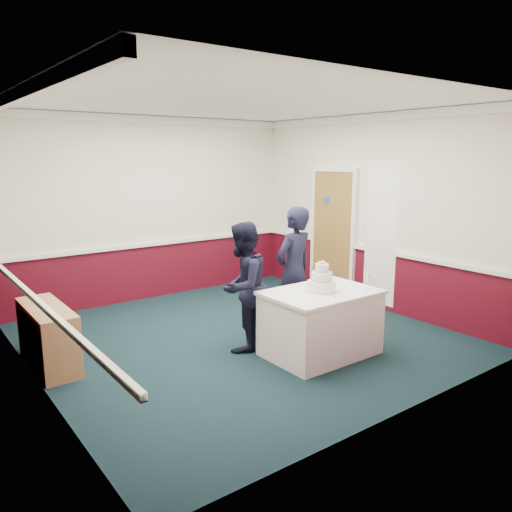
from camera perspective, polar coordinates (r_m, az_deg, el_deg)
ground at (r=6.70m, az=-1.63°, el=-9.29°), size 5.00×5.00×0.00m
room_shell at (r=6.83m, az=-4.15°, el=8.01°), size 5.00×5.00×3.00m
sideboard at (r=6.20m, az=-22.65°, el=-8.46°), size 0.41×1.20×0.70m
cake_table at (r=6.09m, az=7.39°, el=-7.52°), size 1.32×0.92×0.79m
wedding_cake at (r=5.95m, az=7.51°, el=-2.97°), size 0.35×0.35×0.36m
cake_knife at (r=5.82m, az=8.65°, el=-4.42°), size 0.08×0.21×0.00m
champagne_flute at (r=6.11m, az=12.72°, el=-2.49°), size 0.05×0.05×0.21m
person_man at (r=6.10m, az=-1.53°, el=-3.53°), size 0.96×0.89×1.59m
person_woman at (r=6.62m, az=4.34°, el=-1.77°), size 0.69×0.51×1.72m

